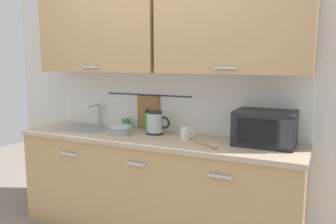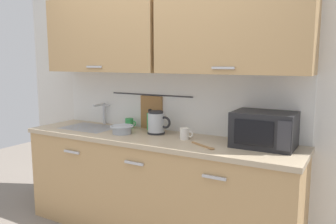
{
  "view_description": "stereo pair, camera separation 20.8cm",
  "coord_description": "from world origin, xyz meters",
  "px_view_note": "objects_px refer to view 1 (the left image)",
  "views": [
    {
      "loc": [
        1.35,
        -2.25,
        1.54
      ],
      "look_at": [
        0.12,
        0.33,
        1.12
      ],
      "focal_mm": 36.09,
      "sensor_mm": 36.0,
      "label": 1
    },
    {
      "loc": [
        1.53,
        -2.15,
        1.54
      ],
      "look_at": [
        0.12,
        0.33,
        1.12
      ],
      "focal_mm": 36.09,
      "sensor_mm": 36.0,
      "label": 2
    }
  ],
  "objects_px": {
    "microwave": "(265,128)",
    "mug_near_sink": "(126,124)",
    "wooden_spoon": "(208,146)",
    "dish_soap_bottle": "(147,121)",
    "mug_by_kettle": "(185,133)",
    "mixing_bowl": "(120,129)",
    "electric_kettle": "(155,123)"
  },
  "relations": [
    {
      "from": "microwave",
      "to": "wooden_spoon",
      "type": "bearing_deg",
      "value": -147.71
    },
    {
      "from": "microwave",
      "to": "dish_soap_bottle",
      "type": "bearing_deg",
      "value": 173.33
    },
    {
      "from": "microwave",
      "to": "dish_soap_bottle",
      "type": "distance_m",
      "value": 1.13
    },
    {
      "from": "electric_kettle",
      "to": "mug_by_kettle",
      "type": "relative_size",
      "value": 1.89
    },
    {
      "from": "microwave",
      "to": "mug_near_sink",
      "type": "distance_m",
      "value": 1.34
    },
    {
      "from": "mug_by_kettle",
      "to": "wooden_spoon",
      "type": "relative_size",
      "value": 0.47
    },
    {
      "from": "microwave",
      "to": "wooden_spoon",
      "type": "relative_size",
      "value": 1.8
    },
    {
      "from": "electric_kettle",
      "to": "mixing_bowl",
      "type": "distance_m",
      "value": 0.32
    },
    {
      "from": "mixing_bowl",
      "to": "wooden_spoon",
      "type": "distance_m",
      "value": 0.86
    },
    {
      "from": "electric_kettle",
      "to": "mug_near_sink",
      "type": "height_order",
      "value": "electric_kettle"
    },
    {
      "from": "mixing_bowl",
      "to": "mug_by_kettle",
      "type": "relative_size",
      "value": 1.78
    },
    {
      "from": "mug_near_sink",
      "to": "mixing_bowl",
      "type": "xyz_separation_m",
      "value": [
        0.1,
        -0.26,
        -0.0
      ]
    },
    {
      "from": "mixing_bowl",
      "to": "microwave",
      "type": "bearing_deg",
      "value": 7.41
    },
    {
      "from": "dish_soap_bottle",
      "to": "wooden_spoon",
      "type": "relative_size",
      "value": 0.77
    },
    {
      "from": "dish_soap_bottle",
      "to": "mug_by_kettle",
      "type": "height_order",
      "value": "dish_soap_bottle"
    },
    {
      "from": "wooden_spoon",
      "to": "microwave",
      "type": "bearing_deg",
      "value": 32.29
    },
    {
      "from": "electric_kettle",
      "to": "dish_soap_bottle",
      "type": "bearing_deg",
      "value": 139.08
    },
    {
      "from": "microwave",
      "to": "wooden_spoon",
      "type": "xyz_separation_m",
      "value": [
        -0.38,
        -0.24,
        -0.13
      ]
    },
    {
      "from": "mixing_bowl",
      "to": "wooden_spoon",
      "type": "bearing_deg",
      "value": -5.33
    },
    {
      "from": "electric_kettle",
      "to": "mixing_bowl",
      "type": "height_order",
      "value": "electric_kettle"
    },
    {
      "from": "electric_kettle",
      "to": "microwave",
      "type": "bearing_deg",
      "value": 0.47
    },
    {
      "from": "mug_by_kettle",
      "to": "wooden_spoon",
      "type": "distance_m",
      "value": 0.31
    },
    {
      "from": "electric_kettle",
      "to": "mug_by_kettle",
      "type": "distance_m",
      "value": 0.33
    },
    {
      "from": "dish_soap_bottle",
      "to": "mixing_bowl",
      "type": "bearing_deg",
      "value": -111.5
    },
    {
      "from": "mug_by_kettle",
      "to": "mixing_bowl",
      "type": "bearing_deg",
      "value": -172.07
    },
    {
      "from": "electric_kettle",
      "to": "mug_by_kettle",
      "type": "height_order",
      "value": "electric_kettle"
    },
    {
      "from": "wooden_spoon",
      "to": "mug_near_sink",
      "type": "bearing_deg",
      "value": 160.68
    },
    {
      "from": "microwave",
      "to": "wooden_spoon",
      "type": "height_order",
      "value": "microwave"
    },
    {
      "from": "microwave",
      "to": "mug_near_sink",
      "type": "xyz_separation_m",
      "value": [
        -1.34,
        0.1,
        -0.09
      ]
    },
    {
      "from": "mixing_bowl",
      "to": "wooden_spoon",
      "type": "relative_size",
      "value": 0.84
    },
    {
      "from": "mug_by_kettle",
      "to": "wooden_spoon",
      "type": "height_order",
      "value": "mug_by_kettle"
    },
    {
      "from": "dish_soap_bottle",
      "to": "wooden_spoon",
      "type": "xyz_separation_m",
      "value": [
        0.74,
        -0.37,
        -0.08
      ]
    }
  ]
}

